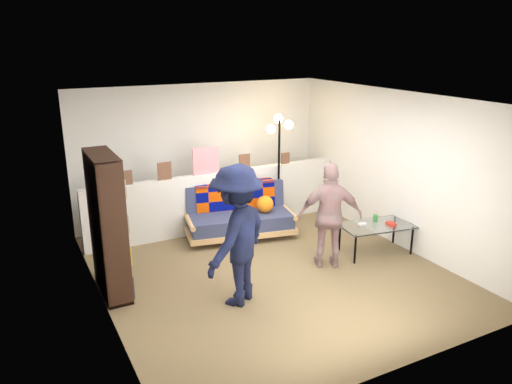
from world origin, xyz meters
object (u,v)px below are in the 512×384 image
Objects in this scene: floor_lamp at (279,147)px; person_right at (330,216)px; coffee_table at (377,227)px; person_left at (237,236)px; futon_sofa at (240,216)px; bookshelf at (108,230)px.

person_right is (-0.27, -1.91, -0.59)m from floor_lamp.
coffee_table is 0.97m from person_right.
coffee_table is 0.61× the size of floor_lamp.
person_left is at bearing -172.18° from coffee_table.
futon_sofa is 1.37m from floor_lamp.
person_left is at bearing -116.56° from futon_sofa.
coffee_table is (1.54, -1.56, 0.07)m from futon_sofa.
floor_lamp is 2.92m from person_left.
coffee_table is at bearing -149.01° from person_right.
bookshelf is 0.96× the size of floor_lamp.
person_right is at bearing -12.79° from bookshelf.
floor_lamp is at bearing 21.44° from bookshelf.
floor_lamp is (3.18, 1.25, 0.49)m from bookshelf.
coffee_table is at bearing -9.16° from bookshelf.
person_right is (0.63, -1.61, 0.41)m from futon_sofa.
floor_lamp is at bearing 108.89° from coffee_table.
person_right reaches higher than futon_sofa.
floor_lamp is at bearing 18.54° from futon_sofa.
futon_sofa is 1.78m from person_right.
bookshelf is at bearing -157.44° from futon_sofa.
person_left is 1.62m from person_right.
person_left is at bearing 38.76° from person_right.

